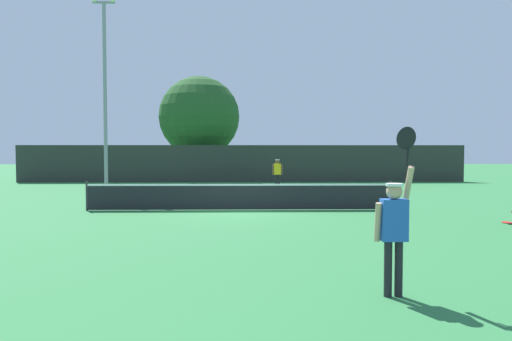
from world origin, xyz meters
TOP-DOWN VIEW (x-y plane):
  - ground_plane at (0.00, 0.00)m, footprint 120.00×120.00m
  - tennis_net at (0.00, 0.00)m, footprint 11.22×0.08m
  - perimeter_fence at (0.00, 15.61)m, footprint 31.28×0.12m
  - player_serving at (2.42, -10.26)m, footprint 0.68×0.40m
  - player_receiving at (2.02, 9.21)m, footprint 0.57×0.25m
  - tennis_ball at (-0.51, 1.16)m, footprint 0.07×0.07m
  - spare_racket at (8.11, -3.28)m, footprint 0.28×0.52m
  - light_pole at (-6.81, 6.60)m, footprint 1.18×0.28m
  - large_tree at (-3.35, 19.37)m, footprint 6.21×6.21m
  - parked_car_near at (-2.43, 22.36)m, footprint 2.26×4.35m

SIDE VIEW (x-z plane):
  - ground_plane at x=0.00m, z-range 0.00..0.00m
  - spare_racket at x=8.11m, z-range 0.00..0.04m
  - tennis_ball at x=-0.51m, z-range 0.00..0.07m
  - tennis_net at x=0.00m, z-range -0.02..1.05m
  - parked_car_near at x=-2.43m, z-range -0.07..1.62m
  - player_receiving at x=2.02m, z-range 0.19..1.89m
  - player_serving at x=2.42m, z-range -0.15..2.40m
  - perimeter_fence at x=0.00m, z-range 0.00..2.58m
  - large_tree at x=-3.35m, z-range 0.84..8.77m
  - light_pole at x=-6.81m, z-range 0.58..10.40m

